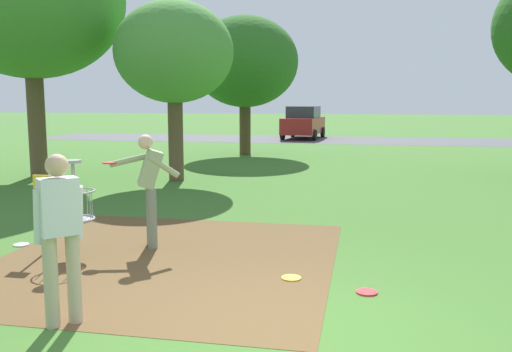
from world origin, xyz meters
TOP-DOWN VIEW (x-y plane):
  - ground_plane at (0.00, 0.00)m, footprint 160.00×160.00m
  - dirt_tee_pad at (-2.00, 2.17)m, footprint 4.68×4.96m
  - disc_golf_basket at (-3.34, 2.04)m, footprint 0.98×0.58m
  - player_foreground_watching at (-2.45, 2.74)m, footprint 1.17×0.50m
  - player_throwing at (-2.19, -0.17)m, footprint 0.45×0.45m
  - frisbee_near_basket at (-4.44, 2.42)m, footprint 0.23×0.23m
  - frisbee_by_tee at (0.78, 1.32)m, footprint 0.25×0.25m
  - frisbee_mid_grass at (-0.15, 1.66)m, footprint 0.25×0.25m
  - tree_near_right at (-4.38, 9.37)m, footprint 3.21×3.21m
  - tree_mid_left at (-4.03, 16.70)m, footprint 4.24×4.24m
  - parking_lot_strip at (0.00, 25.61)m, footprint 36.00×6.00m
  - parked_car_leftmost at (-2.72, 26.31)m, footprint 2.27×4.35m

SIDE VIEW (x-z plane):
  - ground_plane at x=0.00m, z-range 0.00..0.00m
  - parking_lot_strip at x=0.00m, z-range 0.00..0.01m
  - dirt_tee_pad at x=-2.00m, z-range 0.00..0.01m
  - frisbee_near_basket at x=-4.44m, z-range 0.00..0.02m
  - frisbee_by_tee at x=0.78m, z-range 0.00..0.02m
  - frisbee_mid_grass at x=-0.15m, z-range 0.00..0.02m
  - disc_golf_basket at x=-3.34m, z-range 0.06..1.45m
  - parked_car_leftmost at x=-2.72m, z-range 0.00..1.84m
  - player_throwing at x=-2.19m, z-range 0.11..1.82m
  - player_foreground_watching at x=-2.45m, z-range 0.13..1.84m
  - tree_near_right at x=-4.38m, z-range 1.03..5.88m
  - tree_mid_left at x=-4.03m, z-range 0.94..6.46m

